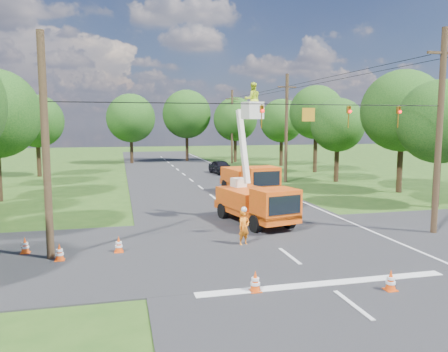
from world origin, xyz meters
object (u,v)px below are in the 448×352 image
object	(u,v)px
traffic_cone_3	(119,245)
pole_left	(46,148)
ground_worker	(244,228)
tree_far_a	(131,118)
tree_right_d	(316,113)
traffic_cone_1	(391,280)
pole_right_near	(439,131)
pole_right_mid	(286,127)
second_truck	(250,179)
traffic_cone_6	(253,189)
tree_right_b	(402,111)
traffic_cone_4	(59,252)
distant_car	(221,167)
tree_right_a	(440,122)
tree_far_b	(187,114)
pole_right_far	(232,126)
tree_right_c	(338,125)
traffic_cone_5	(25,245)
traffic_cone_0	(255,281)
tree_far_c	(235,119)
traffic_cone_2	(252,210)
tree_left_f	(37,121)
tree_right_e	(282,121)

from	to	relation	value
traffic_cone_3	pole_left	xyz separation A→B (m)	(-2.67, -0.26, 4.14)
ground_worker	tree_far_a	xyz separation A→B (m)	(-3.66, 42.85, 5.38)
tree_right_d	traffic_cone_1	bearing A→B (deg)	-111.36
pole_right_near	tree_right_d	distance (m)	27.77
pole_right_mid	second_truck	bearing A→B (deg)	-129.45
ground_worker	pole_right_mid	world-z (taller)	pole_right_mid
traffic_cone_6	tree_right_b	distance (m)	13.26
pole_right_near	tree_right_d	bearing A→B (deg)	76.87
traffic_cone_4	traffic_cone_6	size ratio (longest dim) A/B	1.00
traffic_cone_4	pole_right_near	bearing A→B (deg)	1.13
distant_car	tree_right_a	world-z (taller)	tree_right_a
tree_far_b	tree_right_b	bearing A→B (deg)	-70.02
tree_right_a	traffic_cone_4	bearing A→B (deg)	-164.33
tree_far_a	pole_right_far	bearing A→B (deg)	-12.53
pole_right_mid	tree_right_c	world-z (taller)	pole_right_mid
traffic_cone_6	pole_right_near	bearing A→B (deg)	-69.70
traffic_cone_5	tree_right_b	world-z (taller)	tree_right_b
traffic_cone_0	tree_far_c	size ratio (longest dim) A/B	0.08
distant_car	traffic_cone_3	world-z (taller)	distant_car
second_truck	traffic_cone_6	size ratio (longest dim) A/B	9.32
tree_far_c	tree_far_b	bearing A→B (deg)	155.22
distant_car	pole_right_near	world-z (taller)	pole_right_near
pole_right_mid	pole_right_far	world-z (taller)	same
distant_car	tree_right_d	bearing A→B (deg)	-11.47
traffic_cone_3	traffic_cone_5	world-z (taller)	same
traffic_cone_1	tree_right_b	distance (m)	23.29
traffic_cone_2	tree_far_c	xyz separation A→B (m)	(8.67, 36.03, 5.70)
traffic_cone_2	tree_left_f	size ratio (longest dim) A/B	0.08
pole_right_mid	tree_far_b	world-z (taller)	tree_far_b
second_truck	tree_far_b	bearing A→B (deg)	83.12
tree_right_a	tree_right_c	xyz separation A→B (m)	(-0.30, 13.00, -0.25)
tree_right_a	tree_left_f	bearing A→B (deg)	139.70
tree_right_c	tree_far_c	distance (m)	23.31
traffic_cone_6	pole_right_mid	world-z (taller)	pole_right_mid
tree_right_d	pole_right_near	bearing A→B (deg)	-103.13
pole_left	pole_right_near	bearing A→B (deg)	0.00
pole_right_mid	pole_left	bearing A→B (deg)	-131.99
traffic_cone_5	traffic_cone_6	bearing A→B (deg)	42.50
traffic_cone_2	traffic_cone_6	size ratio (longest dim) A/B	1.00
traffic_cone_0	traffic_cone_5	xyz separation A→B (m)	(-8.14, 6.30, 0.00)
pole_right_far	tree_right_e	bearing A→B (deg)	-43.33
pole_right_mid	traffic_cone_2	bearing A→B (deg)	-118.67
traffic_cone_6	tree_left_f	size ratio (longest dim) A/B	0.08
traffic_cone_1	second_truck	bearing A→B (deg)	86.78
distant_car	traffic_cone_1	world-z (taller)	distant_car
traffic_cone_2	tree_right_a	bearing A→B (deg)	0.13
tree_left_f	tree_right_e	world-z (taller)	tree_right_e
traffic_cone_0	traffic_cone_6	bearing A→B (deg)	72.91
pole_right_far	traffic_cone_5	bearing A→B (deg)	-116.18
ground_worker	tree_right_e	world-z (taller)	tree_right_e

